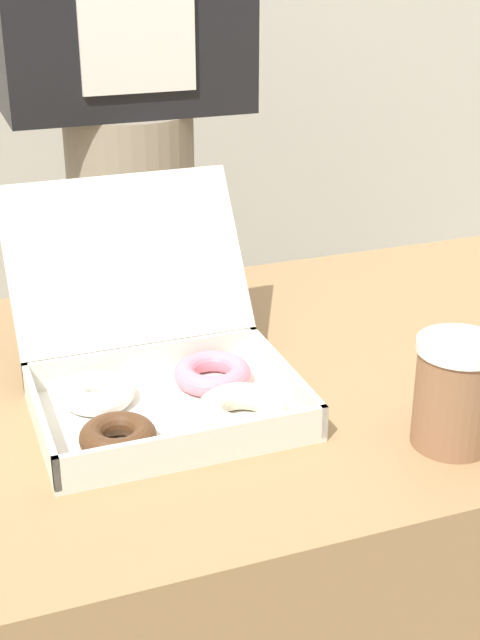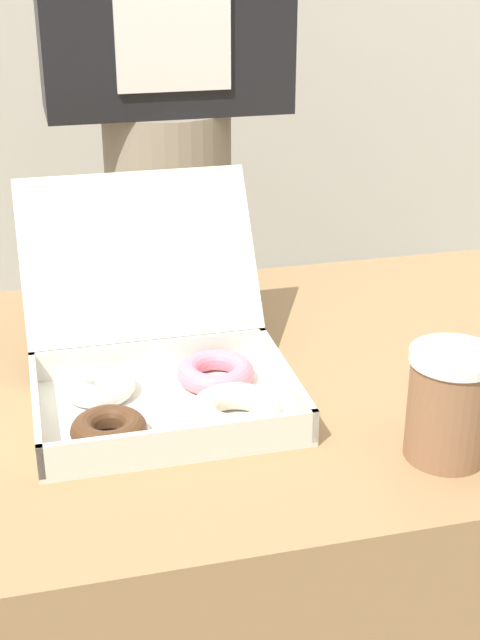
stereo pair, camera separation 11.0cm
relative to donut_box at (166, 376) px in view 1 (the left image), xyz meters
The scene contains 4 objects.
table 0.45m from the donut_box, 14.48° to the left, with size 1.17×0.75×0.73m.
donut_box is the anchor object (origin of this frame).
coffee_cup 0.35m from the donut_box, 35.02° to the right, with size 0.10×0.10×0.13m.
person_customer 0.67m from the donut_box, 79.71° to the left, with size 0.43×0.24×1.83m.
Camera 1 is at (-0.46, -1.01, 1.29)m, focal length 50.00 mm.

